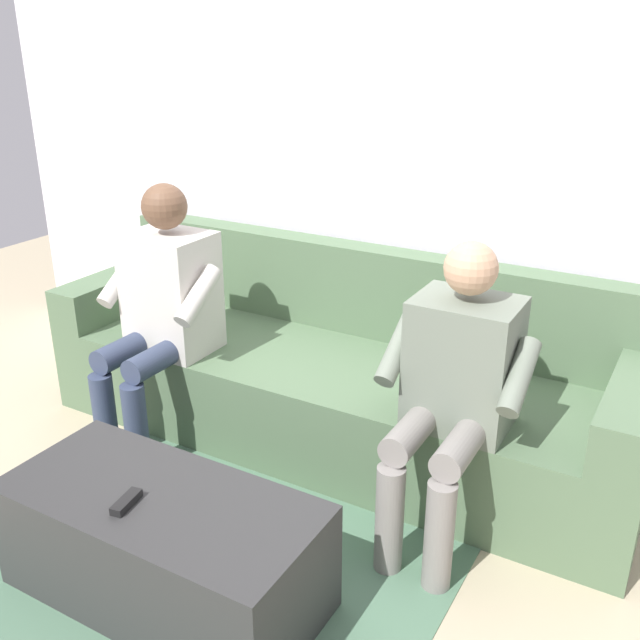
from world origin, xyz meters
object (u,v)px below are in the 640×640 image
couch (337,380)px  coffee_table (164,546)px  person_right_seated (163,303)px  remote_black (126,502)px  person_left_seated (456,381)px

couch → coffee_table: couch is taller
couch → person_right_seated: 0.85m
coffee_table → remote_black: remote_black is taller
coffee_table → remote_black: 0.23m
person_left_seated → remote_black: bearing=50.8°
coffee_table → person_left_seated: (-0.68, -0.81, 0.42)m
person_right_seated → remote_black: 1.12m
couch → remote_black: couch is taller
coffee_table → person_right_seated: (0.68, -0.82, 0.45)m
coffee_table → person_left_seated: person_left_seated is taller
person_right_seated → person_left_seated: bearing=179.5°
coffee_table → person_left_seated: bearing=-130.0°
coffee_table → remote_black: size_ratio=8.70×
coffee_table → person_left_seated: size_ratio=0.96×
person_left_seated → remote_black: size_ratio=9.09×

